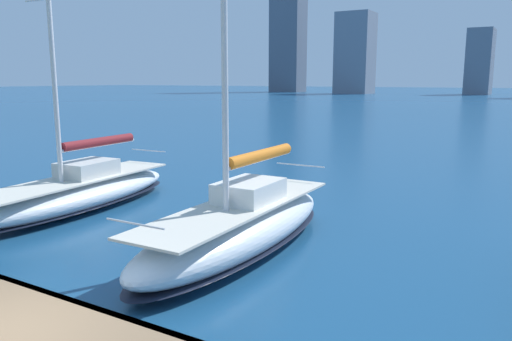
# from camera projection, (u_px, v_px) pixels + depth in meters

# --- Properties ---
(dock_pier) EXTENTS (28.00, 2.80, 0.60)m
(dock_pier) POSITION_uv_depth(u_px,v_px,m) (11.00, 332.00, 8.11)
(dock_pier) COLOR #896B4C
(dock_pier) RESTS_ON ground
(city_skyline) EXTENTS (165.53, 21.05, 46.50)m
(city_skyline) POSITION_uv_depth(u_px,v_px,m) (469.00, 37.00, 149.28)
(city_skyline) COLOR slate
(city_skyline) RESTS_ON ground
(sailboat_orange) EXTENTS (2.48, 8.65, 11.23)m
(sailboat_orange) POSITION_uv_depth(u_px,v_px,m) (240.00, 225.00, 13.36)
(sailboat_orange) COLOR silver
(sailboat_orange) RESTS_ON ground
(sailboat_maroon) EXTENTS (2.97, 9.10, 11.12)m
(sailboat_maroon) POSITION_uv_depth(u_px,v_px,m) (78.00, 191.00, 17.75)
(sailboat_maroon) COLOR silver
(sailboat_maroon) RESTS_ON ground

